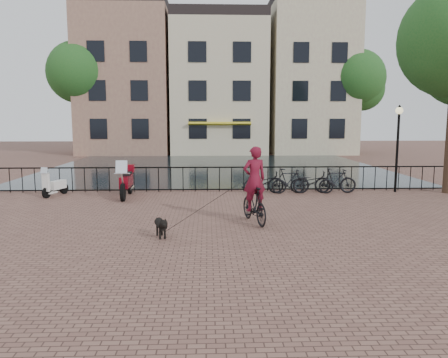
{
  "coord_description": "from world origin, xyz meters",
  "views": [
    {
      "loc": [
        -0.48,
        -9.78,
        2.96
      ],
      "look_at": [
        0.0,
        3.0,
        1.2
      ],
      "focal_mm": 35.0,
      "sensor_mm": 36.0,
      "label": 1
    }
  ],
  "objects_px": {
    "cyclist": "(254,189)",
    "motorcycle": "(126,177)",
    "lamp_post": "(398,134)",
    "scooter": "(55,181)",
    "dog": "(161,227)"
  },
  "relations": [
    {
      "from": "dog",
      "to": "scooter",
      "type": "bearing_deg",
      "value": 110.07
    },
    {
      "from": "cyclist",
      "to": "motorcycle",
      "type": "relative_size",
      "value": 1.2
    },
    {
      "from": "motorcycle",
      "to": "cyclist",
      "type": "bearing_deg",
      "value": -45.38
    },
    {
      "from": "scooter",
      "to": "lamp_post",
      "type": "bearing_deg",
      "value": 22.53
    },
    {
      "from": "cyclist",
      "to": "scooter",
      "type": "bearing_deg",
      "value": -48.02
    },
    {
      "from": "cyclist",
      "to": "motorcycle",
      "type": "distance_m",
      "value": 6.18
    },
    {
      "from": "lamp_post",
      "to": "scooter",
      "type": "height_order",
      "value": "lamp_post"
    },
    {
      "from": "cyclist",
      "to": "motorcycle",
      "type": "height_order",
      "value": "cyclist"
    },
    {
      "from": "lamp_post",
      "to": "motorcycle",
      "type": "distance_m",
      "value": 10.93
    },
    {
      "from": "dog",
      "to": "cyclist",
      "type": "bearing_deg",
      "value": 12.61
    },
    {
      "from": "scooter",
      "to": "cyclist",
      "type": "bearing_deg",
      "value": -12.55
    },
    {
      "from": "scooter",
      "to": "dog",
      "type": "bearing_deg",
      "value": -31.93
    },
    {
      "from": "cyclist",
      "to": "dog",
      "type": "bearing_deg",
      "value": 15.13
    },
    {
      "from": "lamp_post",
      "to": "scooter",
      "type": "xyz_separation_m",
      "value": [
        -13.59,
        -0.45,
        -1.78
      ]
    },
    {
      "from": "lamp_post",
      "to": "cyclist",
      "type": "relative_size",
      "value": 1.34
    }
  ]
}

